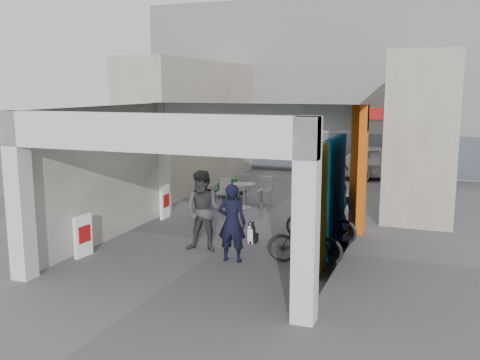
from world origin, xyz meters
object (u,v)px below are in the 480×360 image
at_px(man_back_turned, 204,211).
at_px(white_van, 386,161).
at_px(cafe_set, 244,195).
at_px(man_with_dog, 232,223).
at_px(bicycle_rear, 305,242).
at_px(border_collie, 252,234).
at_px(man_crates, 337,168).
at_px(man_elderly, 339,208).
at_px(bicycle_front, 321,223).
at_px(produce_stand, 230,190).

bearing_deg(man_back_turned, white_van, 70.86).
xyz_separation_m(cafe_set, man_with_dog, (1.78, -5.63, 0.56)).
bearing_deg(man_back_turned, bicycle_rear, -7.52).
height_order(border_collie, bicycle_rear, bicycle_rear).
bearing_deg(man_with_dog, border_collie, -93.57).
height_order(man_crates, white_van, man_crates).
xyz_separation_m(bicycle_rear, white_van, (0.56, 12.56, 0.24)).
xyz_separation_m(man_elderly, man_crates, (-1.29, 6.62, 0.08)).
bearing_deg(bicycle_front, border_collie, 121.54).
bearing_deg(man_back_turned, cafe_set, 94.38).
xyz_separation_m(border_collie, man_crates, (0.67, 8.14, 0.59)).
bearing_deg(man_with_dog, man_elderly, -127.53).
distance_m(produce_stand, bicycle_rear, 7.61).
relative_size(man_elderly, man_crates, 0.90).
bearing_deg(man_elderly, bicycle_rear, -117.19).
relative_size(cafe_set, man_crates, 0.97).
bearing_deg(border_collie, man_elderly, 36.28).
relative_size(produce_stand, border_collie, 1.79).
bearing_deg(man_crates, man_back_turned, 96.87).
xyz_separation_m(produce_stand, bicycle_front, (4.24, -4.35, 0.22)).
height_order(produce_stand, white_van, white_van).
distance_m(produce_stand, man_elderly, 5.84).
relative_size(border_collie, bicycle_front, 0.31).
bearing_deg(man_back_turned, bicycle_front, 30.93).
height_order(cafe_set, man_with_dog, man_with_dog).
height_order(produce_stand, man_with_dog, man_with_dog).
height_order(cafe_set, man_back_turned, man_back_turned).
distance_m(man_elderly, bicycle_rear, 2.70).
relative_size(border_collie, white_van, 0.13).
bearing_deg(bicycle_rear, man_with_dog, 99.42).
height_order(man_back_turned, man_crates, man_back_turned).
xyz_separation_m(man_back_turned, bicycle_front, (2.50, 1.82, -0.49)).
distance_m(man_with_dog, bicycle_front, 2.81).
xyz_separation_m(produce_stand, man_crates, (3.29, 3.03, 0.55)).
distance_m(border_collie, bicycle_rear, 2.06).
distance_m(man_back_turned, bicycle_front, 3.13).
height_order(bicycle_front, bicycle_rear, bicycle_rear).
relative_size(man_with_dog, bicycle_rear, 1.06).
xyz_separation_m(cafe_set, bicycle_front, (3.36, -3.34, 0.16)).
bearing_deg(border_collie, man_crates, 83.83).
bearing_deg(white_van, man_with_dog, 148.25).
xyz_separation_m(bicycle_front, white_van, (0.61, 10.63, 0.25)).
height_order(produce_stand, man_crates, man_crates).
bearing_deg(bicycle_front, white_van, 3.08).
distance_m(cafe_set, bicycle_front, 4.74).
relative_size(border_collie, man_crates, 0.36).
bearing_deg(border_collie, cafe_set, 111.43).
xyz_separation_m(man_elderly, bicycle_front, (-0.34, -0.76, -0.24)).
bearing_deg(cafe_set, border_collie, -67.11).
relative_size(man_back_turned, bicycle_front, 1.04).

